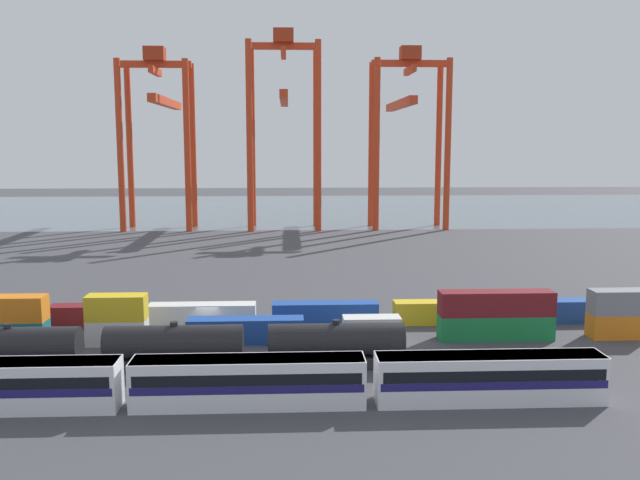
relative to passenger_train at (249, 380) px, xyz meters
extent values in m
plane|color=#424247|center=(-5.92, 61.98, -2.14)|extent=(420.00, 420.00, 0.00)
cube|color=slate|center=(-5.92, 165.93, -2.14)|extent=(400.00, 110.00, 0.01)
cube|color=silver|center=(-19.24, 0.00, -0.19)|extent=(18.34, 3.10, 3.90)
cube|color=navy|center=(-19.24, 0.00, -0.29)|extent=(17.97, 3.14, 0.64)
cube|color=silver|center=(0.00, 0.00, -0.19)|extent=(18.34, 3.10, 3.90)
cube|color=navy|center=(0.00, 0.00, -0.29)|extent=(17.97, 3.14, 0.64)
cube|color=black|center=(0.00, 0.00, 0.49)|extent=(17.61, 3.13, 0.90)
cube|color=slate|center=(0.00, 0.00, 1.58)|extent=(18.16, 2.85, 0.36)
cube|color=silver|center=(19.24, 0.00, -0.19)|extent=(18.34, 3.10, 3.90)
cube|color=navy|center=(19.24, 0.00, -0.29)|extent=(17.97, 3.14, 0.64)
cube|color=black|center=(19.24, 0.00, 0.49)|extent=(17.61, 3.13, 0.90)
cube|color=slate|center=(19.24, 0.00, 1.58)|extent=(18.16, 2.85, 0.36)
cube|color=#232326|center=(-22.19, 9.25, -1.59)|extent=(12.58, 2.50, 1.10)
cylinder|color=black|center=(-22.19, 9.25, 0.46)|extent=(12.58, 3.01, 3.01)
cylinder|color=black|center=(-22.19, 9.25, 2.15)|extent=(0.70, 0.70, 0.36)
cube|color=#232326|center=(-7.32, 9.25, -1.59)|extent=(12.58, 2.50, 1.10)
cylinder|color=black|center=(-7.32, 9.25, 0.46)|extent=(12.58, 3.01, 3.01)
cylinder|color=black|center=(-7.32, 9.25, 2.15)|extent=(0.70, 0.70, 0.36)
cube|color=#232326|center=(7.56, 9.25, -1.59)|extent=(12.58, 2.50, 1.10)
cylinder|color=black|center=(7.56, 9.25, 0.46)|extent=(12.58, 3.01, 3.01)
cylinder|color=black|center=(7.56, 9.25, 2.15)|extent=(0.70, 0.70, 0.36)
cube|color=silver|center=(-14.54, 17.46, -0.84)|extent=(6.04, 2.44, 2.60)
cube|color=gold|center=(-14.54, 17.46, 1.76)|extent=(6.04, 2.44, 2.60)
cube|color=#1C4299|center=(-1.33, 17.46, -0.84)|extent=(12.10, 2.44, 2.60)
cube|color=silver|center=(11.88, 17.46, -0.84)|extent=(6.04, 2.44, 2.60)
cube|color=#197538|center=(25.10, 17.46, -0.84)|extent=(12.10, 2.44, 2.60)
cube|color=maroon|center=(25.10, 17.46, 1.76)|extent=(12.10, 2.44, 2.60)
cube|color=orange|center=(38.31, 17.46, -0.84)|extent=(6.04, 2.44, 2.60)
cube|color=slate|center=(38.31, 17.46, 1.76)|extent=(6.04, 2.44, 2.60)
cube|color=maroon|center=(-20.64, 24.14, -0.84)|extent=(6.04, 2.44, 2.60)
cube|color=silver|center=(-6.65, 24.14, -0.84)|extent=(12.10, 2.44, 2.60)
cube|color=#1C4299|center=(7.35, 24.14, -0.84)|extent=(12.10, 2.44, 2.60)
cube|color=gold|center=(21.34, 24.14, -0.84)|extent=(12.10, 2.44, 2.60)
cube|color=#1C4299|center=(35.33, 24.14, -0.84)|extent=(12.10, 2.44, 2.60)
cylinder|color=red|center=(-35.89, 109.91, 17.90)|extent=(1.50, 1.50, 40.09)
cylinder|color=red|center=(-20.36, 109.91, 17.90)|extent=(1.50, 1.50, 40.09)
cylinder|color=red|center=(-35.89, 119.59, 17.90)|extent=(1.50, 1.50, 40.09)
cylinder|color=red|center=(-20.36, 119.59, 17.90)|extent=(1.50, 1.50, 40.09)
cube|color=red|center=(-28.13, 114.75, 37.15)|extent=(17.12, 1.20, 1.60)
cube|color=red|center=(-28.13, 114.75, 35.55)|extent=(1.20, 11.28, 1.60)
cube|color=red|center=(-28.13, 128.08, 29.10)|extent=(2.00, 38.07, 2.00)
cube|color=#9F2C14|center=(-28.13, 114.75, 39.55)|extent=(4.80, 4.00, 3.20)
cylinder|color=red|center=(-5.74, 109.12, 20.08)|extent=(1.50, 1.50, 44.45)
cylinder|color=red|center=(10.30, 109.12, 20.08)|extent=(1.50, 1.50, 44.45)
cylinder|color=red|center=(-5.74, 120.38, 20.08)|extent=(1.50, 1.50, 44.45)
cylinder|color=red|center=(10.30, 120.38, 20.08)|extent=(1.50, 1.50, 44.45)
cube|color=red|center=(2.28, 114.75, 41.50)|extent=(17.64, 1.20, 1.60)
cube|color=red|center=(2.28, 114.75, 39.90)|extent=(1.20, 12.86, 1.60)
cube|color=red|center=(2.28, 128.23, 30.08)|extent=(2.00, 38.51, 2.00)
cube|color=#9F2C14|center=(2.28, 114.75, 43.90)|extent=(4.80, 4.00, 3.20)
cylinder|color=red|center=(24.16, 109.83, 18.15)|extent=(1.50, 1.50, 40.60)
cylinder|color=red|center=(41.21, 109.83, 18.15)|extent=(1.50, 1.50, 40.60)
cylinder|color=red|center=(24.16, 119.67, 18.15)|extent=(1.50, 1.50, 40.60)
cylinder|color=red|center=(41.21, 119.67, 18.15)|extent=(1.50, 1.50, 40.60)
cube|color=red|center=(32.69, 114.75, 37.65)|extent=(18.65, 1.20, 1.60)
cube|color=red|center=(32.69, 114.75, 36.05)|extent=(1.20, 11.44, 1.60)
cube|color=red|center=(32.69, 128.28, 28.77)|extent=(2.00, 38.66, 2.00)
cube|color=#9F2C14|center=(32.69, 114.75, 40.05)|extent=(4.80, 4.00, 3.20)
camera|label=1|loc=(3.22, -51.64, 18.39)|focal=38.15mm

